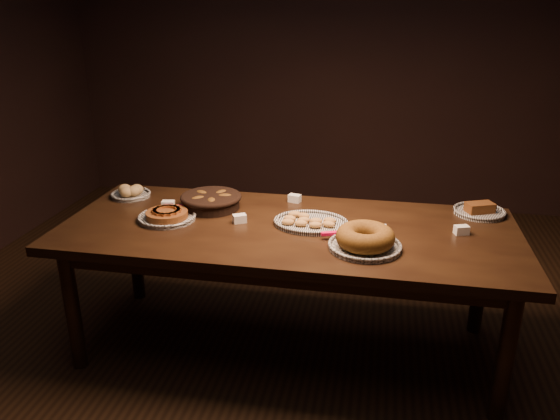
% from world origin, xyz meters
% --- Properties ---
extents(ground, '(5.00, 5.00, 0.00)m').
position_xyz_m(ground, '(0.00, 0.00, 0.00)').
color(ground, black).
rests_on(ground, ground).
extents(buffet_table, '(2.40, 1.00, 0.75)m').
position_xyz_m(buffet_table, '(0.00, 0.00, 0.68)').
color(buffet_table, black).
rests_on(buffet_table, ground).
extents(apple_tart_plate, '(0.36, 0.33, 0.06)m').
position_xyz_m(apple_tart_plate, '(-0.66, -0.03, 0.77)').
color(apple_tart_plate, white).
rests_on(apple_tart_plate, buffet_table).
extents(madeleine_platter, '(0.39, 0.32, 0.05)m').
position_xyz_m(madeleine_platter, '(0.11, 0.04, 0.77)').
color(madeleine_platter, black).
rests_on(madeleine_platter, buffet_table).
extents(bundt_cake_plate, '(0.41, 0.37, 0.11)m').
position_xyz_m(bundt_cake_plate, '(0.41, -0.20, 0.80)').
color(bundt_cake_plate, black).
rests_on(bundt_cake_plate, buffet_table).
extents(croissant_basket, '(0.35, 0.35, 0.09)m').
position_xyz_m(croissant_basket, '(-0.48, 0.19, 0.80)').
color(croissant_basket, black).
rests_on(croissant_basket, buffet_table).
extents(bread_roll_plate, '(0.24, 0.24, 0.08)m').
position_xyz_m(bread_roll_plate, '(-1.02, 0.28, 0.78)').
color(bread_roll_plate, white).
rests_on(bread_roll_plate, buffet_table).
extents(loaf_plate, '(0.28, 0.28, 0.07)m').
position_xyz_m(loaf_plate, '(1.02, 0.38, 0.77)').
color(loaf_plate, black).
rests_on(loaf_plate, buffet_table).
extents(tent_cards, '(1.69, 0.45, 0.04)m').
position_xyz_m(tent_cards, '(0.07, 0.11, 0.77)').
color(tent_cards, white).
rests_on(tent_cards, buffet_table).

